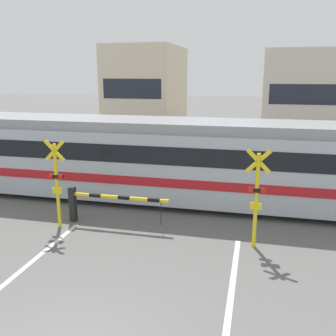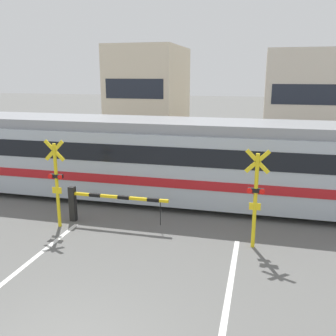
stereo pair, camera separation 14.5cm
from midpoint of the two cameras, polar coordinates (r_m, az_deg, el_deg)
rail_track_near at (r=14.12m, az=0.75°, el=-5.71°), size 50.00×0.10×0.08m
rail_track_far at (r=15.44m, az=1.98°, el=-3.95°), size 50.00×0.10×0.08m
commuter_train at (r=14.29m, az=1.97°, el=1.44°), size 20.24×2.94×3.16m
crossing_barrier_near at (r=12.61m, az=-10.87°, el=-4.95°), size 3.42×0.20×1.20m
crossing_barrier_far at (r=16.72m, az=10.35°, el=-0.17°), size 3.42×0.20×1.20m
crossing_signal_left at (r=12.34m, az=-16.31°, el=-1.76°), size 0.68×0.15×2.86m
crossing_signal_right at (r=10.71m, az=13.58°, el=-3.99°), size 0.68×0.15×2.86m
pedestrian at (r=20.71m, az=5.87°, el=3.22°), size 0.38×0.22×1.63m
building_left_of_street at (r=30.86m, az=-2.66°, el=11.60°), size 5.12×7.71×6.92m
building_right_of_street at (r=29.71m, az=19.77°, el=10.25°), size 5.24×7.71×6.46m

